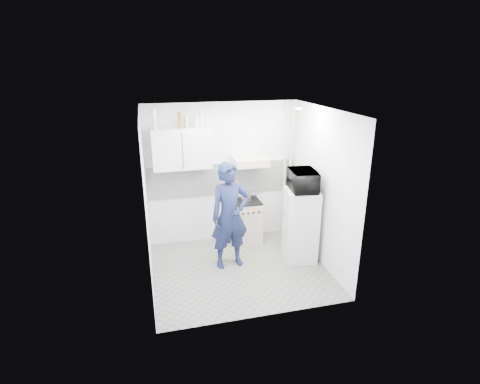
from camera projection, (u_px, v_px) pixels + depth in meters
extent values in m
plane|color=slate|center=(239.00, 269.00, 6.21)|extent=(2.80, 2.80, 0.00)
plane|color=white|center=(239.00, 110.00, 5.35)|extent=(2.80, 2.80, 0.00)
plane|color=white|center=(223.00, 173.00, 6.92)|extent=(2.80, 0.00, 2.80)
plane|color=white|center=(146.00, 204.00, 5.45)|extent=(0.00, 2.60, 2.60)
plane|color=white|center=(322.00, 188.00, 6.10)|extent=(0.00, 2.60, 2.60)
imported|color=#161D3F|center=(230.00, 216.00, 6.07)|extent=(0.71, 0.52, 1.78)
cube|color=beige|center=(247.00, 222.00, 7.09)|extent=(0.49, 0.49, 0.79)
cube|color=silver|center=(301.00, 225.00, 6.35)|extent=(0.60, 0.60, 1.26)
cube|color=black|center=(247.00, 201.00, 6.95)|extent=(0.47, 0.47, 0.03)
cylinder|color=silver|center=(246.00, 197.00, 6.97)|extent=(0.19, 0.19, 0.11)
imported|color=black|center=(303.00, 181.00, 6.09)|extent=(0.65, 0.48, 0.34)
cylinder|color=silver|center=(154.00, 119.00, 6.14)|extent=(0.08, 0.08, 0.33)
cylinder|color=brown|center=(180.00, 120.00, 6.25)|extent=(0.06, 0.06, 0.27)
cylinder|color=silver|center=(187.00, 122.00, 6.28)|extent=(0.08, 0.08, 0.21)
cylinder|color=#B2B7BC|center=(197.00, 122.00, 6.33)|extent=(0.09, 0.09, 0.17)
cylinder|color=#B2B7BC|center=(202.00, 118.00, 6.33)|extent=(0.08, 0.08, 0.31)
cube|color=silver|center=(182.00, 149.00, 6.41)|extent=(1.00, 0.35, 0.70)
cube|color=beige|center=(250.00, 161.00, 6.71)|extent=(0.60, 0.50, 0.14)
cube|color=white|center=(223.00, 179.00, 6.94)|extent=(2.74, 0.03, 0.60)
cylinder|color=beige|center=(290.00, 170.00, 7.15)|extent=(0.05, 0.05, 2.60)
cylinder|color=beige|center=(284.00, 170.00, 7.12)|extent=(0.04, 0.04, 2.60)
cylinder|color=white|center=(299.00, 109.00, 5.78)|extent=(0.10, 0.10, 0.02)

